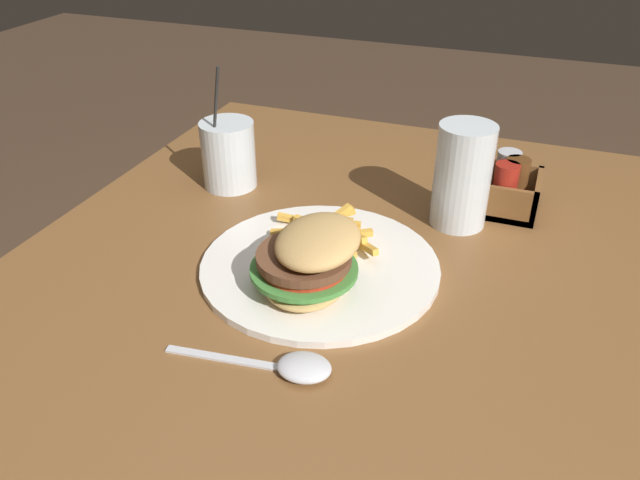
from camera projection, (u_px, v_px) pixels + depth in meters
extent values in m
cube|color=brown|center=(374.00, 317.00, 0.77)|extent=(1.20, 1.02, 0.03)
cylinder|color=brown|center=(254.00, 264.00, 1.52)|extent=(0.08, 0.08, 0.69)
cylinder|color=white|center=(320.00, 266.00, 0.83)|extent=(0.32, 0.32, 0.01)
ellipsoid|color=tan|center=(304.00, 280.00, 0.77)|extent=(0.15, 0.14, 0.03)
cylinder|color=#428438|center=(304.00, 269.00, 0.76)|extent=(0.17, 0.17, 0.01)
cylinder|color=red|center=(304.00, 264.00, 0.76)|extent=(0.14, 0.14, 0.01)
cylinder|color=brown|center=(304.00, 257.00, 0.75)|extent=(0.15, 0.15, 0.01)
ellipsoid|color=tan|center=(317.00, 242.00, 0.74)|extent=(0.15, 0.14, 0.05)
cube|color=gold|center=(351.00, 234.00, 0.86)|extent=(0.05, 0.06, 0.03)
cube|color=gold|center=(364.00, 246.00, 0.84)|extent=(0.05, 0.05, 0.02)
cube|color=gold|center=(296.00, 251.00, 0.85)|extent=(0.01, 0.09, 0.03)
cube|color=gold|center=(335.00, 243.00, 0.84)|extent=(0.02, 0.06, 0.02)
cube|color=gold|center=(331.00, 240.00, 0.85)|extent=(0.04, 0.07, 0.03)
cube|color=gold|center=(346.00, 239.00, 0.85)|extent=(0.07, 0.05, 0.02)
cube|color=gold|center=(350.00, 235.00, 0.85)|extent=(0.04, 0.06, 0.01)
cube|color=gold|center=(301.00, 221.00, 0.91)|extent=(0.03, 0.07, 0.02)
cube|color=gold|center=(314.00, 224.00, 0.89)|extent=(0.02, 0.06, 0.01)
cube|color=gold|center=(329.00, 218.00, 0.91)|extent=(0.05, 0.07, 0.03)
cube|color=gold|center=(334.00, 233.00, 0.87)|extent=(0.02, 0.07, 0.02)
cube|color=gold|center=(347.00, 230.00, 0.87)|extent=(0.07, 0.02, 0.02)
cube|color=gold|center=(292.00, 232.00, 0.88)|extent=(0.03, 0.06, 0.01)
cube|color=gold|center=(333.00, 219.00, 0.88)|extent=(0.06, 0.04, 0.03)
cube|color=gold|center=(332.00, 223.00, 0.87)|extent=(0.03, 0.08, 0.01)
cube|color=gold|center=(302.00, 250.00, 0.85)|extent=(0.06, 0.05, 0.03)
cylinder|color=silver|center=(462.00, 176.00, 0.90)|extent=(0.08, 0.08, 0.15)
cylinder|color=gold|center=(461.00, 183.00, 0.91)|extent=(0.07, 0.07, 0.13)
cylinder|color=silver|center=(229.00, 154.00, 1.02)|extent=(0.09, 0.09, 0.11)
cylinder|color=yellow|center=(229.00, 159.00, 1.02)|extent=(0.08, 0.08, 0.09)
cylinder|color=black|center=(214.00, 129.00, 0.98)|extent=(0.02, 0.05, 0.21)
ellipsoid|color=silver|center=(304.00, 367.00, 0.66)|extent=(0.05, 0.06, 0.02)
cube|color=silver|center=(224.00, 358.00, 0.68)|extent=(0.03, 0.14, 0.00)
cube|color=brown|center=(506.00, 205.00, 0.97)|extent=(0.10, 0.09, 0.01)
cube|color=brown|center=(511.00, 179.00, 1.00)|extent=(0.01, 0.09, 0.06)
cube|color=brown|center=(505.00, 206.00, 0.92)|extent=(0.01, 0.09, 0.06)
cube|color=brown|center=(481.00, 188.00, 0.97)|extent=(0.10, 0.01, 0.06)
cube|color=brown|center=(536.00, 196.00, 0.95)|extent=(0.10, 0.01, 0.06)
cylinder|color=#B2B2B7|center=(506.00, 174.00, 0.97)|extent=(0.04, 0.04, 0.07)
cylinder|color=#512D14|center=(515.00, 182.00, 0.95)|extent=(0.04, 0.04, 0.07)
cylinder|color=maroon|center=(504.00, 187.00, 0.93)|extent=(0.04, 0.04, 0.07)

